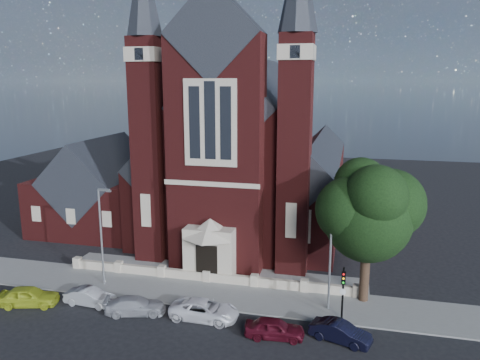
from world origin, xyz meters
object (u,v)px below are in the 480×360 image
(street_lamp_left, at_px, (102,231))
(car_dark_red, at_px, (275,328))
(car_navy, at_px, (340,332))
(street_lamp_right, at_px, (332,250))
(traffic_signal, at_px, (343,287))
(car_white_suv, at_px, (204,310))
(street_tree, at_px, (370,214))
(car_silver_a, at_px, (90,297))
(car_silver_b, at_px, (135,306))
(car_lime_van, at_px, (29,296))
(church, at_px, (250,155))
(parish_hall, at_px, (102,193))

(street_lamp_left, xyz_separation_m, car_dark_red, (14.74, -4.64, -3.94))
(car_dark_red, xyz_separation_m, car_navy, (4.15, 0.54, -0.01))
(street_lamp_right, xyz_separation_m, car_dark_red, (-3.26, -4.64, -3.94))
(traffic_signal, relative_size, car_navy, 1.02)
(car_white_suv, xyz_separation_m, car_dark_red, (5.16, -1.27, -0.02))
(street_tree, height_order, car_silver_a, street_tree)
(traffic_signal, bearing_deg, car_silver_b, -171.04)
(car_silver_a, relative_size, car_white_suv, 0.79)
(car_silver_a, bearing_deg, car_lime_van, 107.81)
(car_silver_b, xyz_separation_m, car_dark_red, (10.17, -0.81, 0.04))
(church, height_order, traffic_signal, church)
(church, height_order, car_navy, church)
(parish_hall, height_order, car_silver_b, parish_hall)
(parish_hall, height_order, traffic_signal, parish_hall)
(street_lamp_left, height_order, traffic_signal, street_lamp_left)
(car_dark_red, bearing_deg, car_silver_a, 79.82)
(traffic_signal, height_order, car_dark_red, traffic_signal)
(car_lime_van, bearing_deg, car_silver_b, -99.93)
(car_silver_a, distance_m, car_silver_b, 3.90)
(traffic_signal, relative_size, car_silver_b, 0.94)
(street_tree, height_order, car_navy, street_tree)
(street_tree, xyz_separation_m, street_lamp_left, (-20.51, -1.71, -2.36))
(street_lamp_right, bearing_deg, car_silver_a, -168.93)
(parish_hall, bearing_deg, street_tree, -23.26)
(car_silver_a, height_order, car_silver_b, car_silver_a)
(street_lamp_left, bearing_deg, street_lamp_right, 0.00)
(traffic_signal, bearing_deg, car_dark_red, -143.63)
(parish_hall, xyz_separation_m, car_navy, (26.98, -18.10, -3.37))
(street_lamp_left, height_order, car_lime_van, street_lamp_left)
(street_lamp_left, height_order, car_silver_a, street_lamp_left)
(parish_hall, xyz_separation_m, street_lamp_left, (8.09, -14.00, 0.59))
(church, distance_m, car_white_suv, 23.61)
(traffic_signal, distance_m, car_white_suv, 9.69)
(car_dark_red, bearing_deg, car_navy, -87.62)
(street_lamp_right, bearing_deg, street_lamp_left, 180.00)
(street_lamp_left, bearing_deg, street_tree, 4.76)
(car_silver_b, bearing_deg, parish_hall, 19.15)
(car_silver_b, xyz_separation_m, car_white_suv, (5.01, 0.46, 0.06))
(street_tree, bearing_deg, church, 126.17)
(car_silver_b, bearing_deg, car_navy, -107.31)
(car_white_suv, xyz_separation_m, car_navy, (9.31, -0.72, -0.03))
(church, height_order, street_lamp_left, church)
(church, xyz_separation_m, parish_hall, (-16.00, -4.94, -4.17))
(car_white_suv, distance_m, car_navy, 9.34)
(church, height_order, parish_hall, church)
(street_tree, xyz_separation_m, car_white_suv, (-10.92, -5.09, -6.28))
(street_lamp_right, relative_size, car_white_suv, 1.66)
(car_silver_a, bearing_deg, street_tree, -72.91)
(car_lime_van, bearing_deg, street_lamp_right, -93.08)
(street_lamp_left, distance_m, car_white_suv, 10.89)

